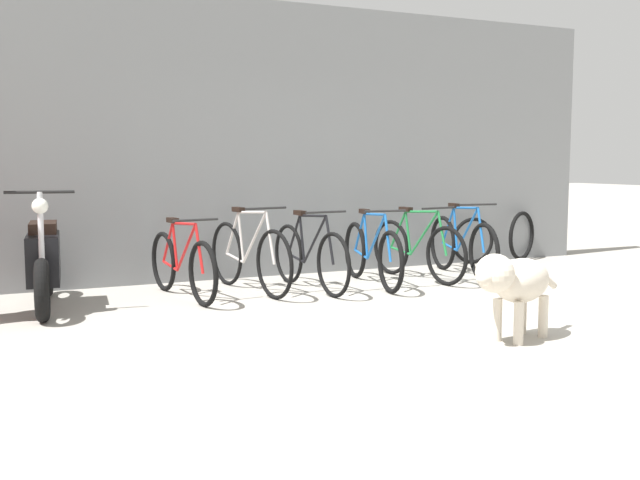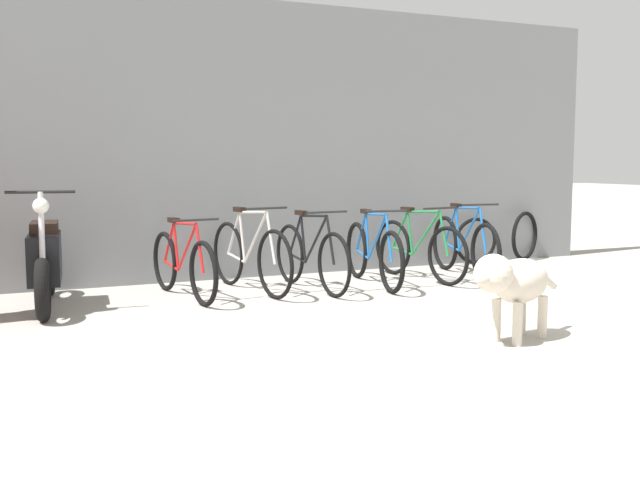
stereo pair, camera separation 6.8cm
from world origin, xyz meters
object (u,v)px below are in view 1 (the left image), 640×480
(bicycle_2, at_px, (310,257))
(stray_dog, at_px, (515,282))
(bicycle_5, at_px, (462,246))
(spare_tire_left, at_px, (522,236))
(bicycle_1, at_px, (249,256))
(bicycle_0, at_px, (182,265))
(motorcycle, at_px, (44,263))
(bicycle_3, at_px, (372,254))
(bicycle_4, at_px, (417,249))
(spare_tire_right, at_px, (473,241))

(bicycle_2, distance_m, stray_dog, 2.76)
(bicycle_5, bearing_deg, spare_tire_left, 125.90)
(bicycle_1, bearing_deg, bicycle_5, 80.51)
(bicycle_1, relative_size, bicycle_2, 1.03)
(bicycle_2, xyz_separation_m, spare_tire_left, (3.61, 0.92, -0.02))
(bicycle_0, distance_m, bicycle_1, 0.74)
(bicycle_2, height_order, bicycle_5, bicycle_5)
(bicycle_1, height_order, motorcycle, motorcycle)
(bicycle_3, xyz_separation_m, bicycle_4, (0.66, 0.12, 0.00))
(bicycle_4, xyz_separation_m, bicycle_5, (0.64, 0.02, 0.01))
(bicycle_4, height_order, bicycle_5, bicycle_5)
(stray_dog, bearing_deg, bicycle_4, -127.15)
(bicycle_2, height_order, bicycle_3, bicycle_2)
(bicycle_3, bearing_deg, bicycle_4, 108.04)
(stray_dog, bearing_deg, bicycle_1, -88.21)
(bicycle_2, bearing_deg, bicycle_0, -97.55)
(bicycle_0, height_order, bicycle_2, bicycle_2)
(motorcycle, distance_m, stray_dog, 4.21)
(spare_tire_left, bearing_deg, bicycle_4, -159.64)
(bicycle_0, height_order, bicycle_4, bicycle_4)
(bicycle_1, distance_m, spare_tire_right, 3.50)
(bicycle_2, xyz_separation_m, spare_tire_right, (2.80, 0.93, -0.05))
(motorcycle, bearing_deg, spare_tire_left, 103.86)
(motorcycle, height_order, spare_tire_right, motorcycle)
(bicycle_1, height_order, bicycle_3, bicycle_1)
(bicycle_5, relative_size, motorcycle, 0.96)
(bicycle_3, bearing_deg, bicycle_0, -84.78)
(stray_dog, bearing_deg, motorcycle, -61.26)
(bicycle_4, relative_size, bicycle_5, 0.94)
(bicycle_2, relative_size, spare_tire_left, 2.47)
(bicycle_0, distance_m, stray_dog, 3.36)
(bicycle_3, bearing_deg, spare_tire_right, 122.68)
(bicycle_5, bearing_deg, motorcycle, -80.93)
(bicycle_3, distance_m, bicycle_4, 0.67)
(bicycle_1, bearing_deg, bicycle_3, 73.86)
(bicycle_3, height_order, spare_tire_left, bicycle_3)
(bicycle_0, relative_size, bicycle_2, 0.98)
(spare_tire_left, bearing_deg, motorcycle, -172.65)
(motorcycle, height_order, stray_dog, motorcycle)
(motorcycle, bearing_deg, spare_tire_right, 105.03)
(bicycle_0, xyz_separation_m, stray_dog, (1.83, -2.81, 0.12))
(bicycle_5, height_order, spare_tire_right, bicycle_5)
(bicycle_3, bearing_deg, bicycle_1, -89.47)
(bicycle_0, distance_m, bicycle_3, 2.10)
(bicycle_1, height_order, bicycle_5, bicycle_1)
(bicycle_5, bearing_deg, bicycle_0, -80.49)
(spare_tire_right, bearing_deg, bicycle_1, -167.43)
(spare_tire_left, bearing_deg, bicycle_5, -153.02)
(bicycle_0, xyz_separation_m, spare_tire_left, (4.96, 0.83, 0.00))
(bicycle_4, height_order, motorcycle, motorcycle)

